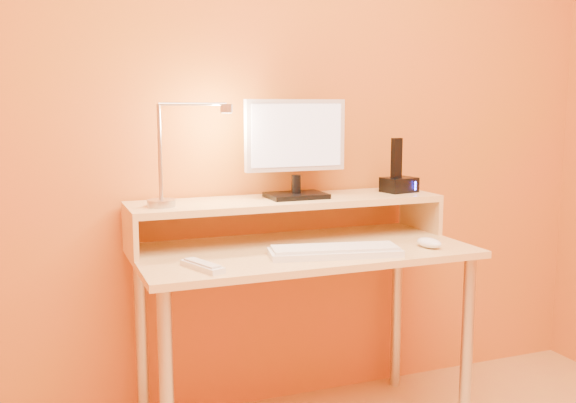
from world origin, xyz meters
name	(u,v)px	position (x,y,z in m)	size (l,w,h in m)	color
wall_back	(272,100)	(0.00, 1.50, 1.25)	(3.00, 0.04, 2.50)	#CB5A25
desk_leg_fl	(167,398)	(-0.55, 0.93, 0.35)	(0.04, 0.04, 0.69)	#B7B7B9
desk_leg_fr	(467,349)	(0.55, 0.93, 0.35)	(0.04, 0.04, 0.69)	#B7B7B9
desk_leg_bl	(142,342)	(-0.55, 1.43, 0.35)	(0.04, 0.04, 0.69)	#B7B7B9
desk_leg_br	(396,309)	(0.55, 1.43, 0.35)	(0.04, 0.04, 0.69)	#B7B7B9
desk_lower	(302,251)	(0.00, 1.18, 0.71)	(1.20, 0.60, 0.03)	#E6C384
shelf_riser_left	(130,233)	(-0.59, 1.33, 0.79)	(0.02, 0.30, 0.14)	#E6C384
shelf_riser_right	(420,213)	(0.59, 1.33, 0.79)	(0.02, 0.30, 0.14)	#E6C384
desk_shelf	(287,202)	(0.00, 1.33, 0.87)	(1.20, 0.30, 0.03)	#E6C384
monitor_foot	(296,196)	(0.04, 1.33, 0.89)	(0.22, 0.16, 0.02)	black
monitor_neck	(296,184)	(0.04, 1.33, 0.93)	(0.04, 0.04, 0.07)	black
monitor_panel	(295,135)	(0.04, 1.34, 1.12)	(0.40, 0.04, 0.27)	silver
monitor_back	(293,135)	(0.04, 1.36, 1.12)	(0.36, 0.01, 0.23)	black
monitor_screen	(297,135)	(0.04, 1.32, 1.12)	(0.36, 0.00, 0.23)	white
lamp_base	(161,203)	(-0.48, 1.30, 0.89)	(0.10, 0.10, 0.03)	#B7B7B9
lamp_post	(160,152)	(-0.48, 1.30, 1.07)	(0.01, 0.01, 0.33)	#B7B7B9
lamp_arm	(193,104)	(-0.36, 1.30, 1.24)	(0.01, 0.01, 0.24)	#B7B7B9
lamp_head	(226,108)	(-0.24, 1.30, 1.22)	(0.04, 0.04, 0.03)	#B7B7B9
lamp_bulb	(226,113)	(-0.24, 1.30, 1.20)	(0.03, 0.03, 0.00)	#FFEAC6
phone_dock	(399,185)	(0.49, 1.33, 0.91)	(0.13, 0.10, 0.06)	black
phone_handset	(397,158)	(0.47, 1.33, 1.02)	(0.04, 0.03, 0.16)	black
phone_led	(415,186)	(0.53, 1.28, 0.91)	(0.01, 0.00, 0.04)	#3436EB
keyboard	(335,252)	(0.06, 1.02, 0.73)	(0.45, 0.14, 0.02)	silver
mouse	(429,243)	(0.43, 1.01, 0.74)	(0.06, 0.11, 0.04)	white
remote_control	(202,267)	(-0.41, 1.00, 0.73)	(0.05, 0.18, 0.02)	silver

